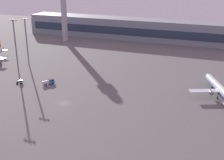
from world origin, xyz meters
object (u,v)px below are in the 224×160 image
object	(u,v)px
fuel_truck	(49,82)
apron_light_east	(26,39)
airplane_taxiway_distant	(221,90)
apron_light_west	(15,43)
control_tower	(64,7)
pushback_tug	(21,82)

from	to	relation	value
fuel_truck	apron_light_east	xyz separation A→B (m)	(-28.87, 23.91, 14.61)
airplane_taxiway_distant	apron_light_west	world-z (taller)	apron_light_west
control_tower	apron_light_west	distance (m)	79.13
control_tower	apron_light_east	bearing A→B (deg)	-80.28
apron_light_west	fuel_truck	bearing A→B (deg)	-23.25
control_tower	apron_light_west	xyz separation A→B (m)	(12.64, -77.44, -10.25)
fuel_truck	apron_light_east	world-z (taller)	apron_light_east
airplane_taxiway_distant	apron_light_east	xyz separation A→B (m)	(-111.16, 10.21, 12.31)
control_tower	pushback_tug	xyz separation A→B (m)	(26.20, -93.55, -25.94)
apron_light_west	control_tower	bearing A→B (deg)	99.27
airplane_taxiway_distant	control_tower	bearing A→B (deg)	125.40
control_tower	pushback_tug	bearing A→B (deg)	-74.35
airplane_taxiway_distant	pushback_tug	world-z (taller)	airplane_taxiway_distant
pushback_tug	airplane_taxiway_distant	bearing A→B (deg)	77.01
fuel_truck	apron_light_east	distance (m)	40.23
control_tower	fuel_truck	distance (m)	101.11
pushback_tug	apron_light_east	distance (m)	35.28
control_tower	apron_light_west	size ratio (longest dim) A/B	1.59
control_tower	apron_light_east	xyz separation A→B (m)	(11.19, -65.32, -11.03)
control_tower	airplane_taxiway_distant	size ratio (longest dim) A/B	1.32
airplane_taxiway_distant	apron_light_east	world-z (taller)	apron_light_east
apron_light_west	apron_light_east	size ratio (longest dim) A/B	1.05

